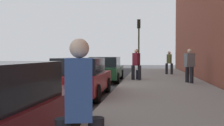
{
  "coord_description": "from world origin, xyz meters",
  "views": [
    {
      "loc": [
        -14.71,
        -2.4,
        1.62
      ],
      "look_at": [
        -0.97,
        -0.53,
        1.2
      ],
      "focal_mm": 41.54,
      "sensor_mm": 36.0,
      "label": 1
    }
  ],
  "objects": [
    {
      "name": "parked_car_red",
      "position": [
        -4.95,
        0.14,
        0.76
      ],
      "size": [
        4.2,
        1.95,
        1.51
      ],
      "color": "black",
      "rests_on": "ground"
    },
    {
      "name": "traffic_light_pole",
      "position": [
        6.23,
        -1.73,
        3.08
      ],
      "size": [
        0.35,
        0.26,
        4.33
      ],
      "color": "#2D2D19",
      "rests_on": "sidewalk"
    },
    {
      "name": "ground_plane",
      "position": [
        0.0,
        0.0,
        0.0
      ],
      "size": [
        56.0,
        56.0,
        0.0
      ],
      "primitive_type": "plane",
      "color": "#333335"
    },
    {
      "name": "pedestrian_grey_coat",
      "position": [
        -0.56,
        -4.63,
        1.11
      ],
      "size": [
        0.56,
        0.57,
        1.8
      ],
      "color": "black",
      "rests_on": "sidewalk"
    },
    {
      "name": "pedestrian_olive_coat",
      "position": [
        5.63,
        -4.09,
        1.1
      ],
      "size": [
        0.54,
        0.57,
        1.77
      ],
      "color": "black",
      "rests_on": "sidewalk"
    },
    {
      "name": "pedestrian_blue_coat",
      "position": [
        -11.95,
        -1.67,
        1.03
      ],
      "size": [
        0.5,
        0.54,
        1.65
      ],
      "color": "black",
      "rests_on": "sidewalk"
    },
    {
      "name": "sidewalk",
      "position": [
        0.0,
        -3.3,
        0.07
      ],
      "size": [
        28.0,
        4.6,
        0.15
      ],
      "primitive_type": "cube",
      "color": "gray",
      "rests_on": "ground"
    },
    {
      "name": "parked_car_green",
      "position": [
        1.15,
        0.13,
        0.76
      ],
      "size": [
        4.77,
        1.95,
        1.51
      ],
      "color": "black",
      "rests_on": "ground"
    },
    {
      "name": "lane_stripe_centre",
      "position": [
        0.0,
        3.2,
        0.0
      ],
      "size": [
        28.0,
        0.14,
        0.01
      ],
      "primitive_type": "cube",
      "color": "gold",
      "rests_on": "ground"
    },
    {
      "name": "rolling_suitcase",
      "position": [
        1.14,
        -1.85,
        0.43
      ],
      "size": [
        0.34,
        0.22,
        0.92
      ],
      "color": "#191E38",
      "rests_on": "sidewalk"
    },
    {
      "name": "pedestrian_burgundy_coat",
      "position": [
        0.67,
        -1.76,
        1.13
      ],
      "size": [
        0.57,
        0.59,
        1.84
      ],
      "color": "black",
      "rests_on": "sidewalk"
    }
  ]
}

